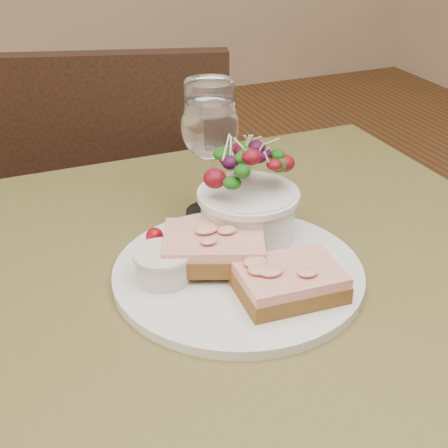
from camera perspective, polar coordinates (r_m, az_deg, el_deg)
name	(u,v)px	position (r m, az deg, el deg)	size (l,w,h in m)	color
cafe_table	(247,346)	(0.80, 2.08, -11.09)	(0.80, 0.80, 0.75)	#4C4220
chair_far	(134,288)	(1.53, -8.26, -5.78)	(0.52, 0.52, 0.90)	black
dinner_plate	(238,273)	(0.73, 1.30, -4.48)	(0.29, 0.29, 0.01)	silver
sandwich_front	(289,281)	(0.68, 5.98, -5.21)	(0.12, 0.09, 0.03)	#503115
sandwich_back	(214,247)	(0.72, -0.95, -2.15)	(0.14, 0.12, 0.03)	#503115
ramekin	(163,264)	(0.71, -5.60, -3.67)	(0.06, 0.06, 0.04)	beige
salad_bowl	(248,193)	(0.77, 2.25, 2.89)	(0.12, 0.12, 0.13)	silver
garnish	(161,235)	(0.79, -5.81, -0.97)	(0.05, 0.04, 0.02)	#0B3A0A
wine_glass	(210,130)	(0.82, -1.30, 8.55)	(0.08, 0.08, 0.18)	white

